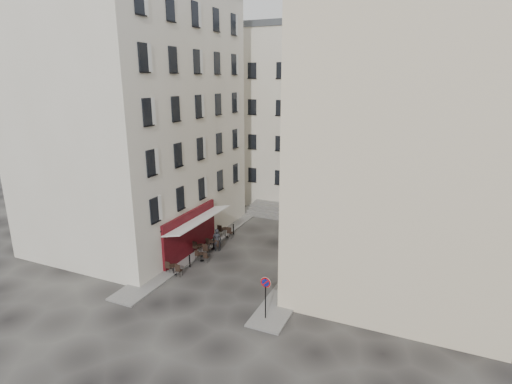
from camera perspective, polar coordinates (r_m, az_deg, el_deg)
The scene contains 18 objects.
ground at distance 29.19m, azimuth -2.86°, elevation -11.00°, with size 90.00×90.00×0.00m, color black.
sidewalk_left at distance 34.33m, azimuth -6.63°, elevation -6.74°, with size 2.00×22.00×0.12m, color slate.
sidewalk_right at distance 30.21m, azimuth 7.53°, elevation -10.03°, with size 2.00×18.00×0.12m, color slate.
building_left at distance 34.56m, azimuth -16.82°, elevation 10.40°, with size 12.20×16.20×20.60m.
building_right at distance 27.06m, azimuth 20.91°, elevation 6.61°, with size 12.20×14.20×18.60m.
building_back at distance 44.31m, azimuth 7.00°, elevation 10.68°, with size 18.20×10.20×18.60m.
cafe_storefront at distance 31.21m, azimuth -9.22°, elevation -5.60°, with size 1.74×7.30×3.50m.
stone_steps at distance 39.81m, azimuth 5.25°, elevation -2.98°, with size 9.00×3.15×0.80m.
bollard_near at distance 29.66m, azimuth -9.46°, elevation -9.62°, with size 0.12×0.12×0.98m.
bollard_mid at distance 32.37m, azimuth -6.07°, elevation -7.26°, with size 0.12×0.12×0.98m.
bollard_far at distance 35.22m, azimuth -3.25°, elevation -5.25°, with size 0.12×0.12×0.98m.
no_parking_sign at distance 22.78m, azimuth 1.37°, elevation -13.85°, with size 0.61×0.11×2.65m.
bistro_table_a at distance 28.81m, azimuth -11.63°, elevation -10.68°, with size 1.28×0.60×0.90m.
bistro_table_b at distance 30.50m, azimuth -7.71°, elevation -9.05°, with size 1.14×0.53×0.80m.
bistro_table_c at distance 31.51m, azimuth -7.82°, elevation -8.01°, with size 1.43×0.67×1.00m.
bistro_table_d at distance 32.37m, azimuth -6.13°, elevation -7.42°, with size 1.24×0.58×0.87m.
bistro_table_e at distance 34.68m, azimuth -4.40°, elevation -5.65°, with size 1.41×0.66×0.99m.
pedestrian at distance 31.94m, azimuth -5.58°, elevation -6.81°, with size 0.67×0.44×1.84m, color black.
Camera 1 is at (11.79, -23.26, 13.11)m, focal length 28.00 mm.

